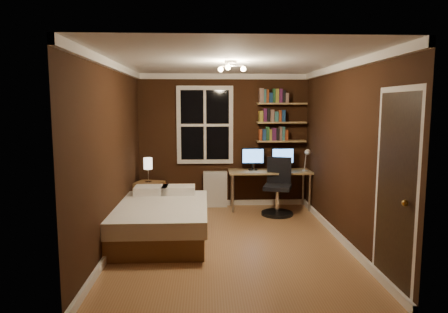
{
  "coord_description": "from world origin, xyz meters",
  "views": [
    {
      "loc": [
        -0.33,
        -5.45,
        1.92
      ],
      "look_at": [
        -0.06,
        0.45,
        1.16
      ],
      "focal_mm": 32.0,
      "sensor_mm": 36.0,
      "label": 1
    }
  ],
  "objects_px": {
    "bedside_lamp": "(148,170)",
    "office_chair": "(278,193)",
    "desk": "(270,174)",
    "nightstand": "(149,198)",
    "radiator": "(215,189)",
    "monitor_right": "(283,159)",
    "bed": "(161,220)",
    "monitor_left": "(253,159)",
    "desk_lamp": "(306,160)"
  },
  "relations": [
    {
      "from": "office_chair",
      "to": "bed",
      "type": "bearing_deg",
      "value": -130.4
    },
    {
      "from": "radiator",
      "to": "bedside_lamp",
      "type": "bearing_deg",
      "value": -157.87
    },
    {
      "from": "bedside_lamp",
      "to": "office_chair",
      "type": "distance_m",
      "value": 2.32
    },
    {
      "from": "bedside_lamp",
      "to": "radiator",
      "type": "relative_size",
      "value": 0.64
    },
    {
      "from": "bedside_lamp",
      "to": "monitor_right",
      "type": "bearing_deg",
      "value": 8.68
    },
    {
      "from": "bed",
      "to": "radiator",
      "type": "bearing_deg",
      "value": 64.95
    },
    {
      "from": "monitor_left",
      "to": "office_chair",
      "type": "relative_size",
      "value": 0.43
    },
    {
      "from": "desk",
      "to": "desk_lamp",
      "type": "height_order",
      "value": "desk_lamp"
    },
    {
      "from": "nightstand",
      "to": "desk",
      "type": "distance_m",
      "value": 2.24
    },
    {
      "from": "nightstand",
      "to": "desk_lamp",
      "type": "height_order",
      "value": "desk_lamp"
    },
    {
      "from": "bedside_lamp",
      "to": "desk",
      "type": "distance_m",
      "value": 2.22
    },
    {
      "from": "radiator",
      "to": "monitor_left",
      "type": "distance_m",
      "value": 0.92
    },
    {
      "from": "desk",
      "to": "monitor_right",
      "type": "xyz_separation_m",
      "value": [
        0.25,
        0.08,
        0.27
      ]
    },
    {
      "from": "bed",
      "to": "desk",
      "type": "relative_size",
      "value": 1.23
    },
    {
      "from": "radiator",
      "to": "office_chair",
      "type": "bearing_deg",
      "value": -28.31
    },
    {
      "from": "bed",
      "to": "desk_lamp",
      "type": "bearing_deg",
      "value": 30.04
    },
    {
      "from": "nightstand",
      "to": "desk_lamp",
      "type": "xyz_separation_m",
      "value": [
        2.83,
        0.13,
        0.65
      ]
    },
    {
      "from": "nightstand",
      "to": "monitor_left",
      "type": "bearing_deg",
      "value": 27.21
    },
    {
      "from": "bed",
      "to": "monitor_right",
      "type": "xyz_separation_m",
      "value": [
        2.09,
        1.69,
        0.66
      ]
    },
    {
      "from": "bed",
      "to": "desk",
      "type": "height_order",
      "value": "desk"
    },
    {
      "from": "bed",
      "to": "monitor_right",
      "type": "distance_m",
      "value": 2.77
    },
    {
      "from": "nightstand",
      "to": "monitor_left",
      "type": "height_order",
      "value": "monitor_left"
    },
    {
      "from": "desk",
      "to": "monitor_left",
      "type": "xyz_separation_m",
      "value": [
        -0.31,
        0.08,
        0.27
      ]
    },
    {
      "from": "bed",
      "to": "office_chair",
      "type": "relative_size",
      "value": 1.86
    },
    {
      "from": "monitor_left",
      "to": "office_chair",
      "type": "bearing_deg",
      "value": -50.81
    },
    {
      "from": "nightstand",
      "to": "office_chair",
      "type": "bearing_deg",
      "value": 13.38
    },
    {
      "from": "monitor_right",
      "to": "desk",
      "type": "bearing_deg",
      "value": -163.42
    },
    {
      "from": "monitor_left",
      "to": "desk_lamp",
      "type": "xyz_separation_m",
      "value": [
        0.95,
        -0.24,
        0.01
      ]
    },
    {
      "from": "bed",
      "to": "desk_lamp",
      "type": "xyz_separation_m",
      "value": [
        2.48,
        1.44,
        0.67
      ]
    },
    {
      "from": "desk",
      "to": "monitor_left",
      "type": "height_order",
      "value": "monitor_left"
    },
    {
      "from": "bedside_lamp",
      "to": "monitor_right",
      "type": "height_order",
      "value": "monitor_right"
    },
    {
      "from": "bed",
      "to": "monitor_left",
      "type": "distance_m",
      "value": 2.37
    },
    {
      "from": "nightstand",
      "to": "radiator",
      "type": "relative_size",
      "value": 0.85
    },
    {
      "from": "bed",
      "to": "nightstand",
      "type": "xyz_separation_m",
      "value": [
        -0.36,
        1.31,
        0.02
      ]
    },
    {
      "from": "monitor_left",
      "to": "radiator",
      "type": "bearing_deg",
      "value": 171.14
    },
    {
      "from": "bedside_lamp",
      "to": "desk_lamp",
      "type": "relative_size",
      "value": 0.99
    },
    {
      "from": "bedside_lamp",
      "to": "monitor_left",
      "type": "height_order",
      "value": "monitor_left"
    },
    {
      "from": "desk_lamp",
      "to": "bedside_lamp",
      "type": "bearing_deg",
      "value": -177.35
    },
    {
      "from": "monitor_right",
      "to": "desk_lamp",
      "type": "relative_size",
      "value": 0.98
    },
    {
      "from": "office_chair",
      "to": "monitor_left",
      "type": "bearing_deg",
      "value": 146.67
    },
    {
      "from": "bed",
      "to": "office_chair",
      "type": "height_order",
      "value": "office_chair"
    },
    {
      "from": "bed",
      "to": "office_chair",
      "type": "xyz_separation_m",
      "value": [
        1.92,
        1.21,
        0.11
      ]
    },
    {
      "from": "bedside_lamp",
      "to": "desk_lamp",
      "type": "height_order",
      "value": "desk_lamp"
    },
    {
      "from": "nightstand",
      "to": "monitor_left",
      "type": "distance_m",
      "value": 2.03
    },
    {
      "from": "desk",
      "to": "nightstand",
      "type": "bearing_deg",
      "value": -172.27
    },
    {
      "from": "bed",
      "to": "monitor_left",
      "type": "bearing_deg",
      "value": 47.54
    },
    {
      "from": "bedside_lamp",
      "to": "office_chair",
      "type": "height_order",
      "value": "bedside_lamp"
    },
    {
      "from": "desk",
      "to": "desk_lamp",
      "type": "bearing_deg",
      "value": -14.58
    },
    {
      "from": "desk_lamp",
      "to": "monitor_left",
      "type": "bearing_deg",
      "value": 165.64
    },
    {
      "from": "radiator",
      "to": "office_chair",
      "type": "height_order",
      "value": "office_chair"
    }
  ]
}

